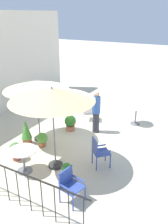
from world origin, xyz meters
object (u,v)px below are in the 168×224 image
(patio_umbrella_0, at_px, (52,95))
(potted_plant_0, at_px, (16,150))
(patio_chair_3, at_px, (89,110))
(potted_plant_3, at_px, (67,171))
(patio_umbrella_1, at_px, (36,86))
(standing_person, at_px, (96,111))
(potted_plant_2, at_px, (70,122))
(potted_plant_1, at_px, (26,131))
(cafe_table_1, at_px, (23,156))
(patio_chair_1, at_px, (84,102))
(potted_plant_4, at_px, (42,139))
(patio_chair_2, at_px, (99,151))
(patio_chair_0, at_px, (70,184))
(cafe_table_0, at_px, (136,112))

(patio_umbrella_0, height_order, potted_plant_0, patio_umbrella_0)
(patio_chair_3, relative_size, potted_plant_3, 1.62)
(patio_umbrella_1, xyz_separation_m, standing_person, (1.53, -1.54, -1.19))
(patio_umbrella_0, bearing_deg, potted_plant_3, -120.63)
(patio_umbrella_1, bearing_deg, potted_plant_0, -173.11)
(potted_plant_2, bearing_deg, patio_umbrella_1, 153.53)
(potted_plant_0, relative_size, potted_plant_1, 0.64)
(patio_chair_3, relative_size, potted_plant_0, 1.47)
(patio_umbrella_1, height_order, standing_person, patio_umbrella_1)
(patio_umbrella_0, height_order, patio_umbrella_1, patio_umbrella_0)
(cafe_table_1, bearing_deg, standing_person, -12.47)
(patio_chair_1, relative_size, potted_plant_3, 1.74)
(patio_umbrella_0, relative_size, potted_plant_2, 4.03)
(patio_umbrella_0, distance_m, cafe_table_1, 2.00)
(potted_plant_4, relative_size, standing_person, 0.30)
(patio_chair_3, bearing_deg, potted_plant_4, 170.59)
(patio_umbrella_1, xyz_separation_m, potted_plant_1, (-0.48, 0.21, -1.58))
(patio_umbrella_1, xyz_separation_m, potted_plant_4, (-0.36, -0.38, -1.78))
(patio_chair_2, distance_m, potted_plant_2, 2.64)
(potted_plant_2, xyz_separation_m, potted_plant_4, (-1.54, 0.21, -0.06))
(patio_chair_0, xyz_separation_m, patio_chair_2, (1.64, -0.00, 0.05))
(potted_plant_1, height_order, potted_plant_4, potted_plant_1)
(standing_person, bearing_deg, potted_plant_3, -169.10)
(potted_plant_4, bearing_deg, standing_person, -31.61)
(standing_person, bearing_deg, patio_chair_0, -163.61)
(cafe_table_0, xyz_separation_m, standing_person, (-1.45, 1.14, 0.34))
(patio_umbrella_0, distance_m, potted_plant_0, 2.37)
(patio_chair_2, relative_size, patio_chair_3, 1.09)
(potted_plant_3, bearing_deg, patio_umbrella_0, 59.37)
(cafe_table_1, relative_size, standing_person, 0.49)
(cafe_table_1, bearing_deg, potted_plant_3, -78.75)
(patio_chair_0, bearing_deg, standing_person, 16.39)
(patio_umbrella_1, relative_size, potted_plant_2, 3.66)
(patio_umbrella_0, xyz_separation_m, potted_plant_1, (0.65, 1.69, -1.80))
(patio_umbrella_1, xyz_separation_m, patio_chair_1, (3.05, -0.19, -1.53))
(cafe_table_1, bearing_deg, patio_chair_2, -54.76)
(cafe_table_1, height_order, patio_chair_0, patio_chair_0)
(potted_plant_1, bearing_deg, patio_chair_3, -20.22)
(cafe_table_1, relative_size, potted_plant_1, 0.88)
(patio_umbrella_1, distance_m, patio_chair_2, 3.07)
(patio_umbrella_1, bearing_deg, potted_plant_1, 156.25)
(potted_plant_0, height_order, potted_plant_2, potted_plant_2)
(patio_umbrella_0, xyz_separation_m, patio_chair_3, (3.47, 0.65, -1.78))
(cafe_table_0, height_order, patio_chair_0, patio_chair_0)
(patio_chair_2, bearing_deg, cafe_table_1, 125.24)
(patio_umbrella_1, distance_m, patio_chair_0, 3.72)
(patio_chair_3, xyz_separation_m, potted_plant_4, (-2.71, 0.45, -0.22))
(patio_chair_0, bearing_deg, patio_chair_2, -0.11)
(patio_umbrella_1, bearing_deg, cafe_table_0, -41.98)
(potted_plant_3, bearing_deg, potted_plant_4, 56.62)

